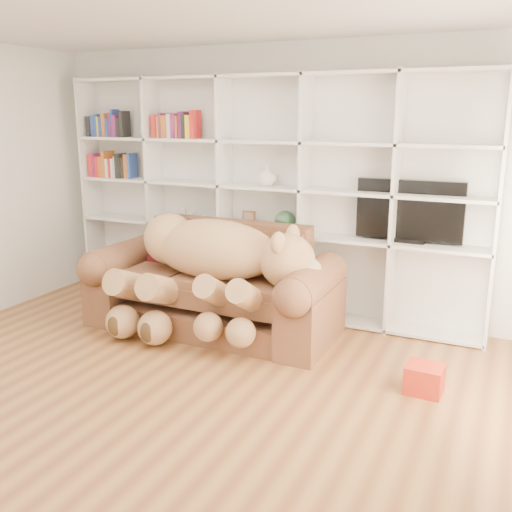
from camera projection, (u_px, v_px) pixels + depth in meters
The scene contains 14 objects.
floor at pixel (129, 408), 4.02m from camera, with size 5.00×5.00×0.00m, color brown.
wall_back at pixel (272, 180), 5.89m from camera, with size 5.00×0.02×2.70m, color white.
bookshelf at pixel (245, 185), 5.87m from camera, with size 4.43×0.35×2.40m.
sofa at pixel (214, 290), 5.46m from camera, with size 2.36×1.02×0.99m.
teddy_bear at pixel (210, 263), 5.18m from camera, with size 1.87×1.00×1.08m.
throw_pillow at pixel (170, 246), 5.77m from camera, with size 0.42×0.14×0.42m, color #590F20.
gift_box at pixel (424, 379), 4.23m from camera, with size 0.26×0.25×0.21m, color red.
tv at pixel (410, 212), 5.22m from camera, with size 0.97×0.18×0.57m.
picture_frame at pixel (249, 219), 5.88m from camera, with size 0.14×0.03×0.17m, color brown.
green_vase at pixel (285, 221), 5.71m from camera, with size 0.21×0.21×0.21m, color #2C5536.
figurine_tall at pixel (182, 214), 6.21m from camera, with size 0.08×0.08×0.17m, color silver.
figurine_short at pixel (191, 217), 6.18m from camera, with size 0.07×0.07×0.12m, color silver.
snow_globe at pixel (204, 219), 6.11m from camera, with size 0.10×0.10×0.10m, color white.
shelf_vase at pixel (267, 175), 5.69m from camera, with size 0.20×0.20×0.20m, color white.
Camera 1 is at (2.35, -2.91, 2.02)m, focal length 40.00 mm.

